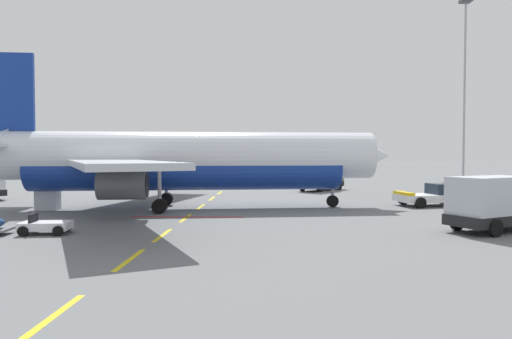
{
  "coord_description": "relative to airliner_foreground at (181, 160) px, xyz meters",
  "views": [
    {
      "loc": [
        23.93,
        -9.46,
        4.41
      ],
      "look_at": [
        22.33,
        36.76,
        2.84
      ],
      "focal_mm": 31.84,
      "sensor_mm": 36.0,
      "label": 1
    }
  ],
  "objects": [
    {
      "name": "ground_power_truck",
      "position": [
        20.37,
        -9.76,
        -2.3
      ],
      "size": [
        7.29,
        5.46,
        3.14
      ],
      "color": "black",
      "rests_on": "ground"
    },
    {
      "name": "ground_crew_worker",
      "position": [
        22.96,
        -1.1,
        -2.93
      ],
      "size": [
        0.45,
        0.59,
        1.78
      ],
      "color": "#191E38",
      "rests_on": "ground"
    },
    {
      "name": "airliner_mid_left",
      "position": [
        -20.02,
        65.93,
        -0.95
      ],
      "size": [
        26.37,
        25.86,
        9.28
      ],
      "color": "white",
      "rests_on": "ground"
    },
    {
      "name": "terminal_satellite",
      "position": [
        6.45,
        146.46,
        1.45
      ],
      "size": [
        69.67,
        21.4,
        12.35
      ],
      "color": "gray",
      "rests_on": "ground"
    },
    {
      "name": "apron_light_mast_far",
      "position": [
        39.6,
        41.36,
        14.41
      ],
      "size": [
        1.8,
        1.8,
        30.22
      ],
      "color": "slate",
      "rests_on": "ground"
    },
    {
      "name": "apron_paint_markings",
      "position": [
        1.37,
        10.88,
        -3.95
      ],
      "size": [
        8.0,
        94.37,
        0.01
      ],
      "color": "yellow",
      "rests_on": "ground"
    },
    {
      "name": "ground",
      "position": [
        23.37,
        13.3,
        -3.95
      ],
      "size": [
        400.0,
        400.0,
        0.0
      ],
      "primitive_type": "plane",
      "color": "slate"
    },
    {
      "name": "uld_cargo_container",
      "position": [
        -10.49,
        -0.83,
        -3.15
      ],
      "size": [
        1.84,
        1.81,
        1.6
      ],
      "color": "#B7BCC6",
      "rests_on": "ground"
    },
    {
      "name": "fuel_service_truck",
      "position": [
        13.17,
        18.79,
        -2.3
      ],
      "size": [
        6.21,
        6.99,
        3.14
      ],
      "color": "black",
      "rests_on": "ground"
    },
    {
      "name": "pushback_tug",
      "position": [
        21.22,
        2.9,
        -3.05
      ],
      "size": [
        6.45,
        4.12,
        2.08
      ],
      "color": "silver",
      "rests_on": "ground"
    },
    {
      "name": "airliner_foreground",
      "position": [
        0.0,
        0.0,
        0.0
      ],
      "size": [
        34.8,
        34.32,
        12.2
      ],
      "color": "silver",
      "rests_on": "ground"
    }
  ]
}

